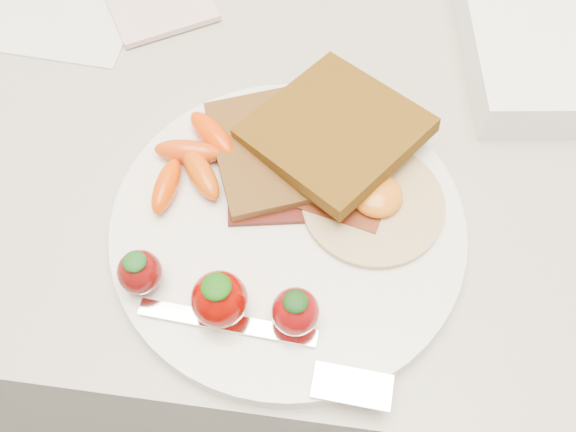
# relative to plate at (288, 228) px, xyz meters

# --- Properties ---
(counter) EXTENTS (2.00, 0.60, 0.90)m
(counter) POSITION_rel_plate_xyz_m (0.01, 0.16, -0.46)
(counter) COLOR gray
(counter) RESTS_ON ground
(plate) EXTENTS (0.27, 0.27, 0.02)m
(plate) POSITION_rel_plate_xyz_m (0.00, 0.00, 0.00)
(plate) COLOR silver
(plate) RESTS_ON counter
(toast_lower) EXTENTS (0.14, 0.14, 0.01)m
(toast_lower) POSITION_rel_plate_xyz_m (-0.01, 0.06, 0.02)
(toast_lower) COLOR #33160D
(toast_lower) RESTS_ON plate
(toast_upper) EXTENTS (0.16, 0.16, 0.03)m
(toast_upper) POSITION_rel_plate_xyz_m (0.03, 0.07, 0.03)
(toast_upper) COLOR black
(toast_upper) RESTS_ON toast_lower
(fried_egg) EXTENTS (0.14, 0.14, 0.02)m
(fried_egg) POSITION_rel_plate_xyz_m (0.06, 0.02, 0.01)
(fried_egg) COLOR beige
(fried_egg) RESTS_ON plate
(bacon_strips) EXTENTS (0.12, 0.07, 0.01)m
(bacon_strips) POSITION_rel_plate_xyz_m (0.01, 0.02, 0.01)
(bacon_strips) COLOR black
(bacon_strips) RESTS_ON plate
(baby_carrots) EXTENTS (0.07, 0.10, 0.02)m
(baby_carrots) POSITION_rel_plate_xyz_m (-0.08, 0.04, 0.02)
(baby_carrots) COLOR #CE3E0A
(baby_carrots) RESTS_ON plate
(strawberries) EXTENTS (0.14, 0.05, 0.05)m
(strawberries) POSITION_rel_plate_xyz_m (-0.04, -0.07, 0.03)
(strawberries) COLOR #5E0908
(strawberries) RESTS_ON plate
(fork) EXTENTS (0.18, 0.06, 0.00)m
(fork) POSITION_rel_plate_xyz_m (0.01, -0.10, 0.01)
(fork) COLOR white
(fork) RESTS_ON plate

